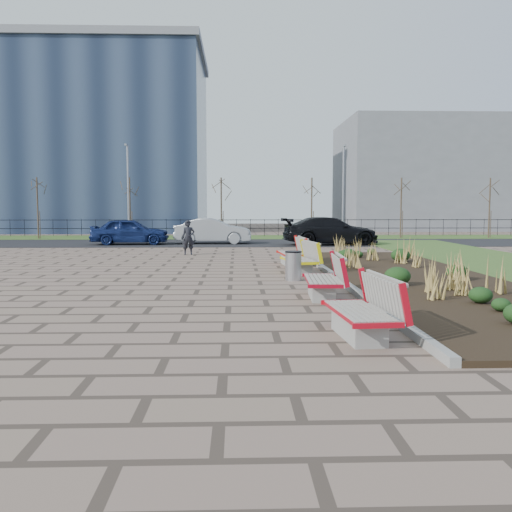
{
  "coord_description": "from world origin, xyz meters",
  "views": [
    {
      "loc": [
        1.01,
        -11.32,
        2.15
      ],
      "look_at": [
        1.5,
        3.0,
        0.9
      ],
      "focal_mm": 40.0,
      "sensor_mm": 36.0,
      "label": 1
    }
  ],
  "objects_px": {
    "bench_c": "(299,258)",
    "lamp_east": "(343,193)",
    "bench_d": "(291,252)",
    "litter_bin": "(293,266)",
    "pedestrian": "(188,238)",
    "lamp_west": "(128,192)",
    "bench_b": "(321,277)",
    "car_black": "(330,231)",
    "bench_a": "(358,308)",
    "car_blue": "(130,231)",
    "car_silver": "(213,231)"
  },
  "relations": [
    {
      "from": "bench_c",
      "to": "lamp_east",
      "type": "bearing_deg",
      "value": 67.61
    },
    {
      "from": "bench_c",
      "to": "car_silver",
      "type": "xyz_separation_m",
      "value": [
        -3.35,
        14.52,
        0.24
      ]
    },
    {
      "from": "bench_d",
      "to": "litter_bin",
      "type": "relative_size",
      "value": 2.51
    },
    {
      "from": "bench_c",
      "to": "pedestrian",
      "type": "height_order",
      "value": "pedestrian"
    },
    {
      "from": "bench_d",
      "to": "bench_b",
      "type": "bearing_deg",
      "value": -94.37
    },
    {
      "from": "lamp_west",
      "to": "lamp_east",
      "type": "bearing_deg",
      "value": 0.0
    },
    {
      "from": "bench_d",
      "to": "litter_bin",
      "type": "height_order",
      "value": "bench_d"
    },
    {
      "from": "bench_a",
      "to": "bench_b",
      "type": "xyz_separation_m",
      "value": [
        0.0,
        4.07,
        0.0
      ]
    },
    {
      "from": "car_black",
      "to": "car_blue",
      "type": "bearing_deg",
      "value": 80.15
    },
    {
      "from": "litter_bin",
      "to": "pedestrian",
      "type": "xyz_separation_m",
      "value": [
        -3.79,
        8.93,
        0.35
      ]
    },
    {
      "from": "lamp_west",
      "to": "car_black",
      "type": "bearing_deg",
      "value": -25.66
    },
    {
      "from": "bench_b",
      "to": "bench_a",
      "type": "bearing_deg",
      "value": -86.72
    },
    {
      "from": "pedestrian",
      "to": "lamp_east",
      "type": "height_order",
      "value": "lamp_east"
    },
    {
      "from": "bench_a",
      "to": "lamp_west",
      "type": "relative_size",
      "value": 0.35
    },
    {
      "from": "pedestrian",
      "to": "bench_c",
      "type": "bearing_deg",
      "value": -69.32
    },
    {
      "from": "lamp_east",
      "to": "car_blue",
      "type": "bearing_deg",
      "value": -158.1
    },
    {
      "from": "bench_b",
      "to": "bench_d",
      "type": "height_order",
      "value": "same"
    },
    {
      "from": "pedestrian",
      "to": "car_blue",
      "type": "relative_size",
      "value": 0.36
    },
    {
      "from": "lamp_west",
      "to": "lamp_east",
      "type": "xyz_separation_m",
      "value": [
        14.0,
        0.0,
        0.0
      ]
    },
    {
      "from": "car_black",
      "to": "lamp_east",
      "type": "bearing_deg",
      "value": -23.32
    },
    {
      "from": "bench_d",
      "to": "litter_bin",
      "type": "distance_m",
      "value": 4.34
    },
    {
      "from": "pedestrian",
      "to": "car_black",
      "type": "distance_m",
      "value": 9.56
    },
    {
      "from": "car_silver",
      "to": "car_black",
      "type": "distance_m",
      "value": 6.68
    },
    {
      "from": "bench_b",
      "to": "bench_c",
      "type": "distance_m",
      "value": 4.96
    },
    {
      "from": "bench_c",
      "to": "litter_bin",
      "type": "bearing_deg",
      "value": -108.8
    },
    {
      "from": "pedestrian",
      "to": "lamp_west",
      "type": "distance_m",
      "value": 13.13
    },
    {
      "from": "bench_a",
      "to": "bench_b",
      "type": "relative_size",
      "value": 1.0
    },
    {
      "from": "bench_c",
      "to": "lamp_west",
      "type": "distance_m",
      "value": 21.32
    },
    {
      "from": "lamp_east",
      "to": "bench_a",
      "type": "bearing_deg",
      "value": -100.06
    },
    {
      "from": "car_blue",
      "to": "car_silver",
      "type": "distance_m",
      "value": 4.66
    },
    {
      "from": "bench_b",
      "to": "lamp_east",
      "type": "relative_size",
      "value": 0.35
    },
    {
      "from": "bench_c",
      "to": "pedestrian",
      "type": "bearing_deg",
      "value": 112.19
    },
    {
      "from": "bench_c",
      "to": "car_blue",
      "type": "bearing_deg",
      "value": 111.98
    },
    {
      "from": "car_blue",
      "to": "car_black",
      "type": "bearing_deg",
      "value": -96.11
    },
    {
      "from": "bench_b",
      "to": "car_blue",
      "type": "relative_size",
      "value": 0.49
    },
    {
      "from": "bench_c",
      "to": "bench_d",
      "type": "relative_size",
      "value": 1.0
    },
    {
      "from": "bench_b",
      "to": "pedestrian",
      "type": "bearing_deg",
      "value": 112.09
    },
    {
      "from": "litter_bin",
      "to": "lamp_east",
      "type": "bearing_deg",
      "value": 75.67
    },
    {
      "from": "pedestrian",
      "to": "car_black",
      "type": "height_order",
      "value": "car_black"
    },
    {
      "from": "car_blue",
      "to": "bench_c",
      "type": "bearing_deg",
      "value": -153.01
    },
    {
      "from": "car_black",
      "to": "lamp_west",
      "type": "relative_size",
      "value": 0.88
    },
    {
      "from": "lamp_west",
      "to": "lamp_east",
      "type": "relative_size",
      "value": 1.0
    },
    {
      "from": "pedestrian",
      "to": "lamp_east",
      "type": "distance_m",
      "value": 15.24
    },
    {
      "from": "bench_a",
      "to": "lamp_west",
      "type": "distance_m",
      "value": 29.7
    },
    {
      "from": "car_black",
      "to": "bench_a",
      "type": "bearing_deg",
      "value": 165.3
    },
    {
      "from": "bench_d",
      "to": "car_blue",
      "type": "xyz_separation_m",
      "value": [
        -7.97,
        11.37,
        0.25
      ]
    },
    {
      "from": "bench_a",
      "to": "bench_d",
      "type": "height_order",
      "value": "same"
    },
    {
      "from": "lamp_west",
      "to": "pedestrian",
      "type": "bearing_deg",
      "value": -67.9
    },
    {
      "from": "bench_b",
      "to": "lamp_west",
      "type": "bearing_deg",
      "value": 113.74
    },
    {
      "from": "bench_c",
      "to": "car_black",
      "type": "bearing_deg",
      "value": 68.6
    }
  ]
}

